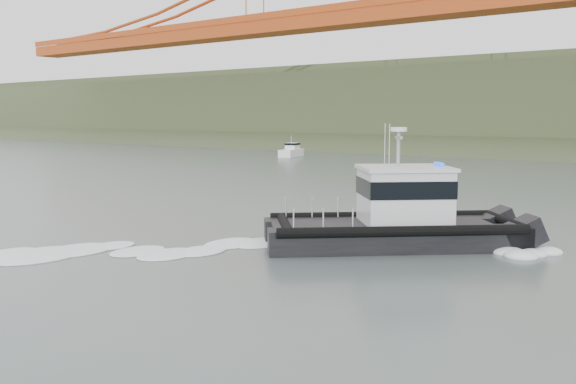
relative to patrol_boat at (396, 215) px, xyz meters
name	(u,v)px	position (x,y,z in m)	size (l,w,h in m)	color
ground	(166,260)	(-6.14, -8.65, -1.43)	(400.00, 400.00, 0.00)	#485653
patrol_boat	(396,215)	(0.00, 0.00, 0.00)	(11.51, 11.16, 5.71)	black
motorboat	(292,151)	(-44.77, 49.91, -0.62)	(3.55, 6.18, 3.23)	white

